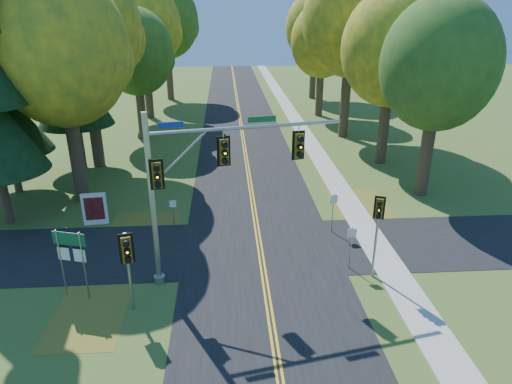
{
  "coord_description": "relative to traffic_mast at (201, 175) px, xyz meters",
  "views": [
    {
      "loc": [
        -1.64,
        -19.2,
        11.92
      ],
      "look_at": [
        -0.2,
        2.0,
        3.2
      ],
      "focal_mm": 32.0,
      "sensor_mm": 36.0,
      "label": 1
    }
  ],
  "objects": [
    {
      "name": "reg_sign_e_south",
      "position": [
        6.95,
        0.21,
        -3.6
      ],
      "size": [
        0.43,
        0.06,
        2.24
      ],
      "rotation": [
        0.0,
        0.0,
        -0.0
      ],
      "color": "gray",
      "rests_on": "ground"
    },
    {
      "name": "leaf_patch_w_far",
      "position": [
        -4.75,
        -2.45,
        -5.13
      ],
      "size": [
        3.0,
        5.0,
        0.0
      ],
      "primitive_type": "cube",
      "color": "brown",
      "rests_on": "ground"
    },
    {
      "name": "sidewalk_east",
      "position": [
        8.95,
        0.55,
        -5.1
      ],
      "size": [
        1.6,
        160.0,
        0.06
      ],
      "primitive_type": "cube",
      "color": "#9E998E",
      "rests_on": "ground"
    },
    {
      "name": "traffic_mast",
      "position": [
        0.0,
        0.0,
        0.0
      ],
      "size": [
        8.65,
        2.25,
        7.98
      ],
      "rotation": [
        0.0,
        0.0,
        0.2
      ],
      "color": "#9A9EA3",
      "rests_on": "ground"
    },
    {
      "name": "route_sign_cluster",
      "position": [
        -5.58,
        -1.25,
        -2.85
      ],
      "size": [
        1.46,
        0.46,
        3.23
      ],
      "rotation": [
        0.0,
        0.0,
        -0.28
      ],
      "color": "gray",
      "rests_on": "ground"
    },
    {
      "name": "tree_e_d",
      "position": [
        12.02,
        33.43,
        3.11
      ],
      "size": [
        7.0,
        7.0,
        12.32
      ],
      "color": "#38281C",
      "rests_on": "ground"
    },
    {
      "name": "road_main",
      "position": [
        2.75,
        0.55,
        -5.12
      ],
      "size": [
        8.0,
        160.0,
        0.02
      ],
      "primitive_type": "cube",
      "color": "black",
      "rests_on": "ground"
    },
    {
      "name": "info_kiosk",
      "position": [
        -6.61,
        6.05,
        -4.17
      ],
      "size": [
        1.4,
        0.34,
        1.93
      ],
      "rotation": [
        0.0,
        0.0,
        0.11
      ],
      "color": "silver",
      "rests_on": "ground"
    },
    {
      "name": "centerline_right",
      "position": [
        2.85,
        0.55,
        -5.11
      ],
      "size": [
        0.1,
        160.0,
        0.01
      ],
      "primitive_type": "cube",
      "color": "gold",
      "rests_on": "road_main"
    },
    {
      "name": "tree_e_c",
      "position": [
        12.63,
        24.24,
        5.53
      ],
      "size": [
        8.8,
        8.8,
        15.79
      ],
      "color": "#38281C",
      "rests_on": "ground"
    },
    {
      "name": "tree_w_a",
      "position": [
        -8.38,
        9.94,
        4.35
      ],
      "size": [
        8.0,
        8.0,
        14.15
      ],
      "color": "#38281C",
      "rests_on": "ground"
    },
    {
      "name": "ped_signal_pole",
      "position": [
        -2.93,
        -2.54,
        -2.39
      ],
      "size": [
        0.57,
        0.68,
        3.69
      ],
      "rotation": [
        0.0,
        0.0,
        0.28
      ],
      "color": "#989BA0",
      "rests_on": "ground"
    },
    {
      "name": "pine_c",
      "position": [
        -10.25,
        16.55,
        4.56
      ],
      "size": [
        5.6,
        5.6,
        20.56
      ],
      "color": "#38281C",
      "rests_on": "ground"
    },
    {
      "name": "tree_e_a",
      "position": [
        14.32,
        9.33,
        3.4
      ],
      "size": [
        7.2,
        7.2,
        12.73
      ],
      "color": "#38281C",
      "rests_on": "ground"
    },
    {
      "name": "tree_w_b",
      "position": [
        -8.97,
        16.84,
        5.24
      ],
      "size": [
        8.6,
        8.6,
        15.38
      ],
      "color": "#38281C",
      "rests_on": "ground"
    },
    {
      "name": "reg_sign_w",
      "position": [
        -1.94,
        4.82,
        -3.8
      ],
      "size": [
        0.37,
        0.06,
        1.95
      ],
      "rotation": [
        0.0,
        0.0,
        -0.04
      ],
      "color": "gray",
      "rests_on": "ground"
    },
    {
      "name": "reg_sign_e_north",
      "position": [
        6.95,
        4.07,
        -3.52
      ],
      "size": [
        0.45,
        0.13,
        2.36
      ],
      "rotation": [
        0.0,
        0.0,
        0.21
      ],
      "color": "gray",
      "rests_on": "ground"
    },
    {
      "name": "leaf_patch_w_near",
      "position": [
        -3.75,
        4.55,
        -5.13
      ],
      "size": [
        4.0,
        6.0,
        0.0
      ],
      "primitive_type": "cube",
      "color": "brown",
      "rests_on": "ground"
    },
    {
      "name": "leaf_patch_e",
      "position": [
        9.55,
        6.55,
        -5.13
      ],
      "size": [
        3.5,
        8.0,
        0.0
      ],
      "primitive_type": "cube",
      "color": "brown",
      "rests_on": "ground"
    },
    {
      "name": "road_cross",
      "position": [
        2.75,
        2.55,
        -5.12
      ],
      "size": [
        60.0,
        6.0,
        0.02
      ],
      "primitive_type": "cube",
      "color": "black",
      "rests_on": "ground"
    },
    {
      "name": "tree_w_e",
      "position": [
        -6.17,
        44.64,
        4.94
      ],
      "size": [
        8.4,
        8.4,
        14.97
      ],
      "color": "#38281C",
      "rests_on": "ground"
    },
    {
      "name": "centerline_left",
      "position": [
        2.65,
        0.55,
        -5.11
      ],
      "size": [
        0.1,
        160.0,
        0.01
      ],
      "primitive_type": "cube",
      "color": "gold",
      "rests_on": "road_main"
    },
    {
      "name": "tree_e_e",
      "position": [
        13.22,
        44.13,
        4.06
      ],
      "size": [
        7.8,
        7.8,
        13.74
      ],
      "color": "#38281C",
      "rests_on": "ground"
    },
    {
      "name": "tree_w_d",
      "position": [
        -7.37,
        33.74,
        4.65
      ],
      "size": [
        8.2,
        8.2,
        14.56
      ],
      "color": "#38281C",
      "rests_on": "ground"
    },
    {
      "name": "ground",
      "position": [
        2.75,
        0.55,
        -5.13
      ],
      "size": [
        160.0,
        160.0,
        0.0
      ],
      "primitive_type": "plane",
      "color": "#476022",
      "rests_on": "ground"
    },
    {
      "name": "tree_e_b",
      "position": [
        13.72,
        16.13,
        3.77
      ],
      "size": [
        7.6,
        7.6,
        13.33
      ],
      "color": "#38281C",
      "rests_on": "ground"
    },
    {
      "name": "east_signal_pole",
      "position": [
        7.8,
        -0.69,
        -1.96
      ],
      "size": [
        0.46,
        0.56,
        4.19
      ],
      "rotation": [
        0.0,
        0.0,
        -0.37
      ],
      "color": "#95989D",
      "rests_on": "ground"
    },
    {
      "name": "tree_w_c",
      "position": [
        -6.79,
        25.02,
        2.81
      ],
      "size": [
        6.8,
        6.8,
        11.91
      ],
      "color": "#38281C",
      "rests_on": "ground"
    }
  ]
}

